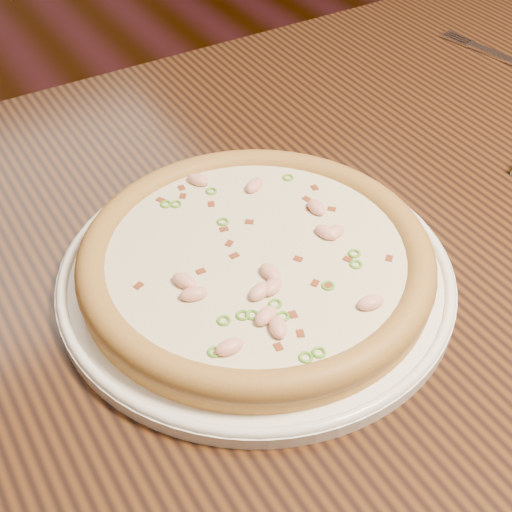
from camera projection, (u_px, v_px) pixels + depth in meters
ground at (286, 317)px, 1.65m from camera, size 9.00×9.00×0.00m
hero_table at (324, 278)px, 0.81m from camera, size 1.20×0.80×0.75m
plate at (256, 273)px, 0.66m from camera, size 0.37×0.37×0.02m
pizza at (256, 259)px, 0.65m from camera, size 0.33×0.33×0.03m
fork at (498, 55)px, 1.00m from camera, size 0.05×0.18×0.00m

